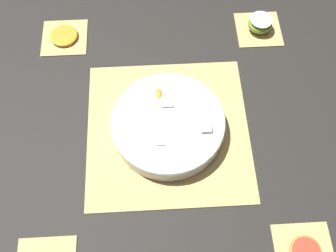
% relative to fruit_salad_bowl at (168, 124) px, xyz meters
% --- Properties ---
extents(ground_plane, '(6.00, 6.00, 0.00)m').
position_rel_fruit_salad_bowl_xyz_m(ground_plane, '(-0.00, 0.00, -0.04)').
color(ground_plane, black).
extents(bamboo_mat_center, '(0.44, 0.44, 0.01)m').
position_rel_fruit_salad_bowl_xyz_m(bamboo_mat_center, '(-0.00, 0.00, -0.03)').
color(bamboo_mat_center, tan).
rests_on(bamboo_mat_center, ground_plane).
extents(coaster_mat_near_right, '(0.14, 0.14, 0.01)m').
position_rel_fruit_salad_bowl_xyz_m(coaster_mat_near_right, '(0.34, -0.30, -0.03)').
color(coaster_mat_near_right, tan).
rests_on(coaster_mat_near_right, ground_plane).
extents(coaster_mat_far_right, '(0.14, 0.14, 0.01)m').
position_rel_fruit_salad_bowl_xyz_m(coaster_mat_far_right, '(0.34, 0.30, -0.03)').
color(coaster_mat_far_right, tan).
rests_on(coaster_mat_far_right, ground_plane).
extents(fruit_salad_bowl, '(0.30, 0.30, 0.06)m').
position_rel_fruit_salad_bowl_xyz_m(fruit_salad_bowl, '(0.00, 0.00, 0.00)').
color(fruit_salad_bowl, silver).
rests_on(fruit_salad_bowl, bamboo_mat_center).
extents(apple_half, '(0.07, 0.07, 0.04)m').
position_rel_fruit_salad_bowl_xyz_m(apple_half, '(0.34, -0.30, -0.01)').
color(apple_half, '#7FAD38').
rests_on(apple_half, coaster_mat_near_right).
extents(orange_slice_whole, '(0.08, 0.08, 0.01)m').
position_rel_fruit_salad_bowl_xyz_m(orange_slice_whole, '(0.34, 0.30, -0.03)').
color(orange_slice_whole, orange).
rests_on(orange_slice_whole, coaster_mat_far_right).
extents(grapefruit_slice, '(0.08, 0.08, 0.01)m').
position_rel_fruit_salad_bowl_xyz_m(grapefruit_slice, '(-0.34, -0.30, -0.03)').
color(grapefruit_slice, red).
rests_on(grapefruit_slice, coaster_mat_near_left).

